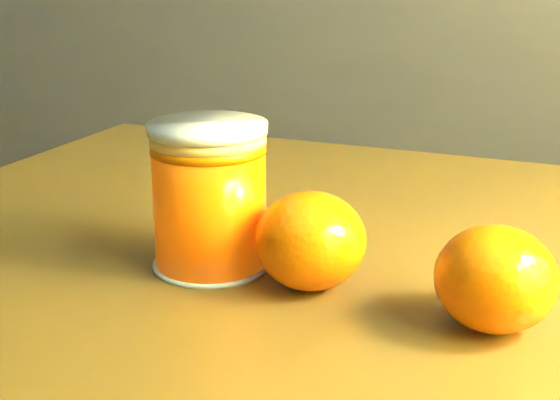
% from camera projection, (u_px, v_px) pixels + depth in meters
% --- Properties ---
extents(kitchen_counter, '(3.15, 0.60, 0.90)m').
position_uv_depth(kitchen_counter, '(161.00, 165.00, 1.99)').
color(kitchen_counter, '#46464B').
rests_on(kitchen_counter, ground).
extents(juice_glass, '(0.08, 0.08, 0.10)m').
position_uv_depth(juice_glass, '(210.00, 197.00, 0.55)').
color(juice_glass, '#FF5A05').
rests_on(juice_glass, table).
extents(orange_front, '(0.08, 0.08, 0.07)m').
position_uv_depth(orange_front, '(311.00, 241.00, 0.52)').
color(orange_front, '#FF6D05').
rests_on(orange_front, table).
extents(orange_back, '(0.08, 0.08, 0.06)m').
position_uv_depth(orange_back, '(495.00, 279.00, 0.46)').
color(orange_back, '#FF6D05').
rests_on(orange_back, table).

